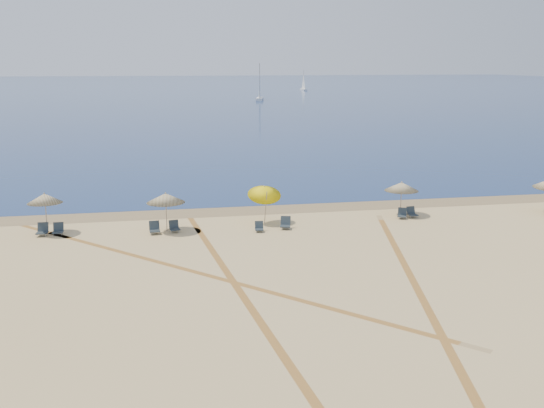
{
  "coord_description": "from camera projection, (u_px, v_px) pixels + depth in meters",
  "views": [
    {
      "loc": [
        -6.41,
        -15.16,
        9.72
      ],
      "look_at": [
        0.0,
        20.0,
        1.3
      ],
      "focal_mm": 40.02,
      "sensor_mm": 36.0,
      "label": 1
    }
  ],
  "objects": [
    {
      "name": "ground",
      "position": [
        393.0,
        400.0,
        17.86
      ],
      "size": [
        160.0,
        160.0,
        0.0
      ],
      "primitive_type": "plane",
      "color": "tan",
      "rests_on": "ground"
    },
    {
      "name": "ocean",
      "position": [
        177.0,
        87.0,
        233.32
      ],
      "size": [
        500.0,
        500.0,
        0.0
      ],
      "primitive_type": "plane",
      "color": "#0C2151",
      "rests_on": "ground"
    },
    {
      "name": "wet_sand",
      "position": [
        261.0,
        209.0,
        40.85
      ],
      "size": [
        500.0,
        500.0,
        0.0
      ],
      "primitive_type": "plane",
      "color": "olive",
      "rests_on": "ground"
    },
    {
      "name": "umbrella_1",
      "position": [
        45.0,
        198.0,
        34.65
      ],
      "size": [
        1.98,
        1.99,
        2.43
      ],
      "color": "gray",
      "rests_on": "ground"
    },
    {
      "name": "umbrella_2",
      "position": [
        166.0,
        198.0,
        35.16
      ],
      "size": [
        2.23,
        2.23,
        2.34
      ],
      "color": "gray",
      "rests_on": "ground"
    },
    {
      "name": "umbrella_3",
      "position": [
        265.0,
        191.0,
        36.83
      ],
      "size": [
        2.04,
        2.09,
        2.69
      ],
      "color": "gray",
      "rests_on": "ground"
    },
    {
      "name": "umbrella_4",
      "position": [
        402.0,
        186.0,
        38.92
      ],
      "size": [
        2.17,
        2.17,
        2.23
      ],
      "color": "gray",
      "rests_on": "ground"
    },
    {
      "name": "chair_1",
      "position": [
        42.0,
        230.0,
        34.66
      ],
      "size": [
        0.66,
        0.76,
        0.73
      ],
      "rotation": [
        0.0,
        0.0,
        -0.08
      ],
      "color": "#1D262D",
      "rests_on": "ground"
    },
    {
      "name": "chair_2",
      "position": [
        58.0,
        230.0,
        34.81
      ],
      "size": [
        0.59,
        0.69,
        0.7
      ],
      "rotation": [
        0.0,
        0.0,
        -0.03
      ],
      "color": "#1D262D",
      "rests_on": "ground"
    },
    {
      "name": "chair_3",
      "position": [
        154.0,
        228.0,
        35.06
      ],
      "size": [
        0.64,
        0.74,
        0.71
      ],
      "rotation": [
        0.0,
        0.0,
        0.08
      ],
      "color": "#1D262D",
      "rests_on": "ground"
    },
    {
      "name": "chair_4",
      "position": [
        174.0,
        227.0,
        35.43
      ],
      "size": [
        0.67,
        0.75,
        0.67
      ],
      "rotation": [
        0.0,
        0.0,
        0.19
      ],
      "color": "#1D262D",
      "rests_on": "ground"
    },
    {
      "name": "chair_5",
      "position": [
        259.0,
        227.0,
        35.48
      ],
      "size": [
        0.56,
        0.63,
        0.59
      ],
      "rotation": [
        0.0,
        0.0,
        -0.12
      ],
      "color": "#1D262D",
      "rests_on": "ground"
    },
    {
      "name": "chair_6",
      "position": [
        285.0,
        223.0,
        36.1
      ],
      "size": [
        0.76,
        0.83,
        0.72
      ],
      "rotation": [
        0.0,
        0.0,
        -0.27
      ],
      "color": "#1D262D",
      "rests_on": "ground"
    },
    {
      "name": "chair_7",
      "position": [
        402.0,
        214.0,
        38.45
      ],
      "size": [
        0.76,
        0.81,
        0.66
      ],
      "rotation": [
        0.0,
        0.0,
        -0.43
      ],
      "color": "#1D262D",
      "rests_on": "ground"
    },
    {
      "name": "chair_8",
      "position": [
        412.0,
        213.0,
        38.76
      ],
      "size": [
        0.64,
        0.72,
        0.67
      ],
      "rotation": [
        0.0,
        0.0,
        0.13
      ],
      "color": "#1D262D",
      "rests_on": "ground"
    },
    {
      "name": "sailboat_0",
      "position": [
        260.0,
        89.0,
        154.97
      ],
      "size": [
        2.98,
        6.5,
        9.39
      ],
      "rotation": [
        0.0,
        0.0,
        -0.23
      ],
      "color": "white",
      "rests_on": "ocean"
    },
    {
      "name": "sailboat_2",
      "position": [
        304.0,
        84.0,
        210.29
      ],
      "size": [
        1.62,
        4.74,
        6.92
      ],
      "rotation": [
        0.0,
        0.0,
        0.09
      ],
      "color": "white",
      "rests_on": "ocean"
    },
    {
      "name": "tire_tracks",
      "position": [
        275.0,
        284.0,
        27.13
      ],
      "size": [
        46.66,
        43.43,
        0.0
      ],
      "color": "tan",
      "rests_on": "ground"
    }
  ]
}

